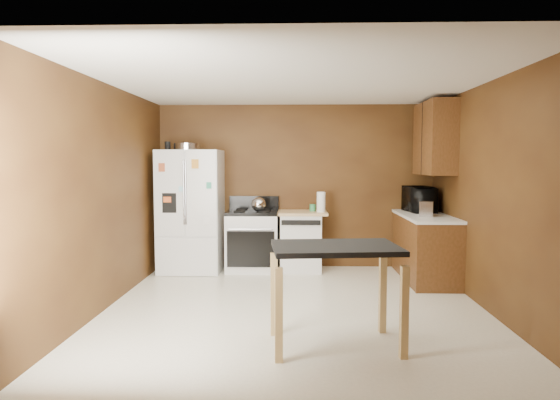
{
  "coord_description": "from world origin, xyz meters",
  "views": [
    {
      "loc": [
        0.01,
        -5.45,
        1.64
      ],
      "look_at": [
        -0.2,
        0.85,
        1.15
      ],
      "focal_mm": 32.0,
      "sensor_mm": 36.0,
      "label": 1
    }
  ],
  "objects_px": {
    "paper_towel": "(321,202)",
    "gas_range": "(253,240)",
    "microwave": "(419,200)",
    "refrigerator": "(191,211)",
    "green_canister": "(313,208)",
    "pen_cup": "(168,146)",
    "kettle": "(259,204)",
    "toaster": "(427,208)",
    "island": "(335,262)",
    "roasting_pan": "(187,147)",
    "dishwasher": "(301,240)"
  },
  "relations": [
    {
      "from": "paper_towel",
      "to": "roasting_pan",
      "type": "bearing_deg",
      "value": 179.5
    },
    {
      "from": "gas_range",
      "to": "paper_towel",
      "type": "bearing_deg",
      "value": -3.4
    },
    {
      "from": "gas_range",
      "to": "island",
      "type": "xyz_separation_m",
      "value": [
        0.99,
        -3.05,
        0.29
      ]
    },
    {
      "from": "toaster",
      "to": "dishwasher",
      "type": "bearing_deg",
      "value": 175.58
    },
    {
      "from": "microwave",
      "to": "dishwasher",
      "type": "height_order",
      "value": "microwave"
    },
    {
      "from": "kettle",
      "to": "green_canister",
      "type": "distance_m",
      "value": 0.82
    },
    {
      "from": "roasting_pan",
      "to": "toaster",
      "type": "bearing_deg",
      "value": -10.05
    },
    {
      "from": "pen_cup",
      "to": "dishwasher",
      "type": "height_order",
      "value": "pen_cup"
    },
    {
      "from": "green_canister",
      "to": "pen_cup",
      "type": "bearing_deg",
      "value": -175.32
    },
    {
      "from": "pen_cup",
      "to": "dishwasher",
      "type": "relative_size",
      "value": 0.14
    },
    {
      "from": "kettle",
      "to": "microwave",
      "type": "xyz_separation_m",
      "value": [
        2.35,
        0.05,
        0.06
      ]
    },
    {
      "from": "dishwasher",
      "to": "island",
      "type": "xyz_separation_m",
      "value": [
        0.27,
        -3.07,
        0.3
      ]
    },
    {
      "from": "toaster",
      "to": "green_canister",
      "type": "bearing_deg",
      "value": 171.96
    },
    {
      "from": "paper_towel",
      "to": "dishwasher",
      "type": "relative_size",
      "value": 0.33
    },
    {
      "from": "roasting_pan",
      "to": "microwave",
      "type": "bearing_deg",
      "value": -0.4
    },
    {
      "from": "roasting_pan",
      "to": "paper_towel",
      "type": "height_order",
      "value": "roasting_pan"
    },
    {
      "from": "refrigerator",
      "to": "microwave",
      "type": "bearing_deg",
      "value": -0.11
    },
    {
      "from": "kettle",
      "to": "island",
      "type": "distance_m",
      "value": 3.07
    },
    {
      "from": "roasting_pan",
      "to": "island",
      "type": "bearing_deg",
      "value": -56.97
    },
    {
      "from": "green_canister",
      "to": "dishwasher",
      "type": "bearing_deg",
      "value": -166.33
    },
    {
      "from": "kettle",
      "to": "microwave",
      "type": "distance_m",
      "value": 2.35
    },
    {
      "from": "roasting_pan",
      "to": "refrigerator",
      "type": "distance_m",
      "value": 0.95
    },
    {
      "from": "refrigerator",
      "to": "dishwasher",
      "type": "xyz_separation_m",
      "value": [
        1.63,
        0.09,
        -0.45
      ]
    },
    {
      "from": "pen_cup",
      "to": "roasting_pan",
      "type": "bearing_deg",
      "value": 13.06
    },
    {
      "from": "roasting_pan",
      "to": "green_canister",
      "type": "distance_m",
      "value": 2.07
    },
    {
      "from": "roasting_pan",
      "to": "microwave",
      "type": "xyz_separation_m",
      "value": [
        3.41,
        -0.02,
        -0.78
      ]
    },
    {
      "from": "kettle",
      "to": "toaster",
      "type": "relative_size",
      "value": 0.75
    },
    {
      "from": "refrigerator",
      "to": "gas_range",
      "type": "relative_size",
      "value": 1.64
    },
    {
      "from": "toaster",
      "to": "island",
      "type": "height_order",
      "value": "toaster"
    },
    {
      "from": "pen_cup",
      "to": "green_canister",
      "type": "relative_size",
      "value": 1.19
    },
    {
      "from": "green_canister",
      "to": "refrigerator",
      "type": "bearing_deg",
      "value": -175.94
    },
    {
      "from": "pen_cup",
      "to": "toaster",
      "type": "bearing_deg",
      "value": -8.33
    },
    {
      "from": "green_canister",
      "to": "island",
      "type": "relative_size",
      "value": 0.09
    },
    {
      "from": "pen_cup",
      "to": "refrigerator",
      "type": "relative_size",
      "value": 0.07
    },
    {
      "from": "microwave",
      "to": "island",
      "type": "height_order",
      "value": "microwave"
    },
    {
      "from": "paper_towel",
      "to": "green_canister",
      "type": "xyz_separation_m",
      "value": [
        -0.12,
        0.13,
        -0.1
      ]
    },
    {
      "from": "microwave",
      "to": "refrigerator",
      "type": "bearing_deg",
      "value": 82.3
    },
    {
      "from": "green_canister",
      "to": "island",
      "type": "distance_m",
      "value": 3.12
    },
    {
      "from": "microwave",
      "to": "refrigerator",
      "type": "distance_m",
      "value": 3.36
    },
    {
      "from": "gas_range",
      "to": "island",
      "type": "height_order",
      "value": "gas_range"
    },
    {
      "from": "roasting_pan",
      "to": "microwave",
      "type": "relative_size",
      "value": 0.66
    },
    {
      "from": "paper_towel",
      "to": "pen_cup",
      "type": "bearing_deg",
      "value": -178.82
    },
    {
      "from": "kettle",
      "to": "refrigerator",
      "type": "xyz_separation_m",
      "value": [
        -1.01,
        0.06,
        -0.11
      ]
    },
    {
      "from": "toaster",
      "to": "microwave",
      "type": "distance_m",
      "value": 0.58
    },
    {
      "from": "paper_towel",
      "to": "gas_range",
      "type": "bearing_deg",
      "value": 176.6
    },
    {
      "from": "microwave",
      "to": "island",
      "type": "relative_size",
      "value": 0.52
    },
    {
      "from": "kettle",
      "to": "microwave",
      "type": "relative_size",
      "value": 0.35
    },
    {
      "from": "pen_cup",
      "to": "refrigerator",
      "type": "xyz_separation_m",
      "value": [
        0.32,
        0.05,
        -0.96
      ]
    },
    {
      "from": "toaster",
      "to": "gas_range",
      "type": "relative_size",
      "value": 0.25
    },
    {
      "from": "dishwasher",
      "to": "kettle",
      "type": "bearing_deg",
      "value": -166.84
    }
  ]
}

